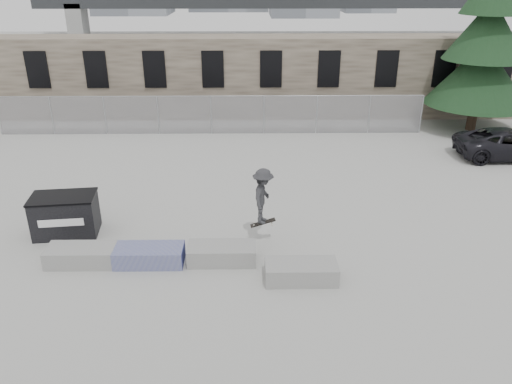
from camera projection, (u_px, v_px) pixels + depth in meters
ground at (184, 259)px, 14.91m from camera, size 120.00×120.00×0.00m
stone_wall at (215, 77)px, 28.81m from camera, size 36.00×2.58×4.50m
chainlink_fence at (211, 114)px, 25.90m from camera, size 22.06×0.06×2.02m
planter_far_left at (81, 255)px, 14.61m from camera, size 2.00×0.90×0.53m
planter_center_left at (149, 255)px, 14.60m from camera, size 2.00×0.90×0.53m
planter_center_right at (222, 253)px, 14.70m from camera, size 2.00×0.90×0.53m
planter_offset at (301, 271)px, 13.81m from camera, size 2.00×0.90×0.53m
dumpster at (65, 215)px, 16.12m from camera, size 2.15×1.45×1.33m
spruce_tree at (486, 42)px, 25.12m from camera, size 5.32×5.32×11.50m
truss_bridge at (311, 2)px, 63.55m from camera, size 70.00×3.00×9.80m
suv at (510, 144)px, 22.67m from camera, size 4.82×2.25×1.34m
skateboarder at (263, 196)px, 15.20m from camera, size 0.90×1.26×1.90m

